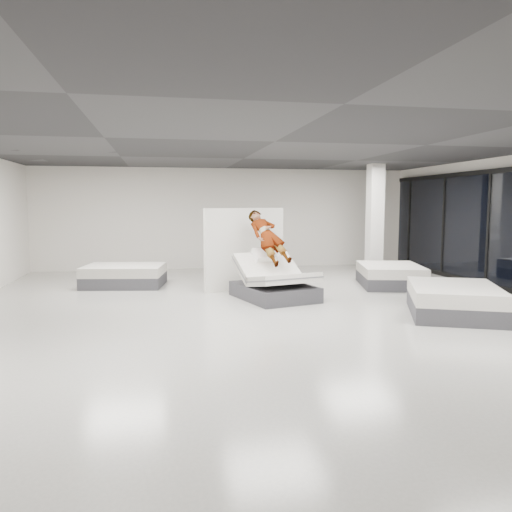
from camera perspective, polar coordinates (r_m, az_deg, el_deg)
The scene contains 9 objects.
room at distance 9.27m, azimuth 2.14°, elevation 3.07°, with size 14.00×14.04×3.20m.
hero_bed at distance 10.88m, azimuth 2.12°, elevation -3.17°, with size 1.81×2.12×1.08m.
person at distance 11.05m, azimuth 1.36°, elevation 1.17°, with size 0.60×0.39×1.65m, color slate.
remote at distance 10.87m, azimuth 3.24°, elevation 0.06°, with size 0.05×0.14×0.03m, color black.
divider_panel at distance 12.08m, azimuth -1.27°, elevation 0.82°, with size 2.16×0.10×1.97m, color silver.
flat_bed_right_far at distance 13.08m, azimuth 15.09°, elevation -2.15°, with size 1.88×2.23×0.53m.
flat_bed_right_near at distance 10.03m, azimuth 21.67°, elevation -4.72°, with size 2.22×2.48×0.56m.
flat_bed_left_far at distance 13.03m, azimuth -14.80°, elevation -2.18°, with size 2.13×1.74×0.53m.
column at distance 14.83m, azimuth 13.41°, elevation 4.01°, with size 0.40×0.40×3.20m, color silver.
Camera 1 is at (-2.07, -9.02, 2.07)m, focal length 35.00 mm.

